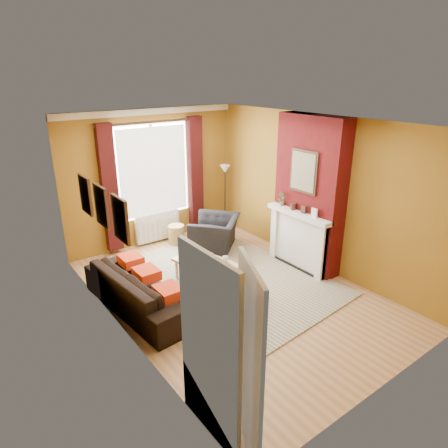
{
  "coord_description": "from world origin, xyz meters",
  "views": [
    {
      "loc": [
        -3.6,
        -4.62,
        3.48
      ],
      "look_at": [
        0.0,
        0.25,
        1.15
      ],
      "focal_mm": 32.0,
      "sensor_mm": 36.0,
      "label": 1
    }
  ],
  "objects_px": {
    "sofa": "(141,289)",
    "floor_lamp": "(225,180)",
    "armchair": "(215,233)",
    "wicker_stool": "(176,235)",
    "coffee_table": "(209,265)"
  },
  "relations": [
    {
      "from": "sofa",
      "to": "wicker_stool",
      "type": "bearing_deg",
      "value": -48.01
    },
    {
      "from": "armchair",
      "to": "wicker_stool",
      "type": "distance_m",
      "value": 0.87
    },
    {
      "from": "wicker_stool",
      "to": "sofa",
      "type": "bearing_deg",
      "value": -132.63
    },
    {
      "from": "coffee_table",
      "to": "wicker_stool",
      "type": "xyz_separation_m",
      "value": [
        0.42,
        1.84,
        -0.16
      ]
    },
    {
      "from": "armchair",
      "to": "floor_lamp",
      "type": "bearing_deg",
      "value": -179.91
    },
    {
      "from": "sofa",
      "to": "floor_lamp",
      "type": "bearing_deg",
      "value": -63.79
    },
    {
      "from": "sofa",
      "to": "armchair",
      "type": "distance_m",
      "value": 2.48
    },
    {
      "from": "armchair",
      "to": "coffee_table",
      "type": "height_order",
      "value": "armchair"
    },
    {
      "from": "sofa",
      "to": "coffee_table",
      "type": "distance_m",
      "value": 1.25
    },
    {
      "from": "armchair",
      "to": "wicker_stool",
      "type": "relative_size",
      "value": 2.3
    },
    {
      "from": "wicker_stool",
      "to": "armchair",
      "type": "bearing_deg",
      "value": -51.51
    },
    {
      "from": "wicker_stool",
      "to": "floor_lamp",
      "type": "distance_m",
      "value": 1.64
    },
    {
      "from": "coffee_table",
      "to": "wicker_stool",
      "type": "bearing_deg",
      "value": 65.05
    },
    {
      "from": "sofa",
      "to": "armchair",
      "type": "bearing_deg",
      "value": -67.94
    },
    {
      "from": "coffee_table",
      "to": "floor_lamp",
      "type": "relative_size",
      "value": 0.87
    }
  ]
}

